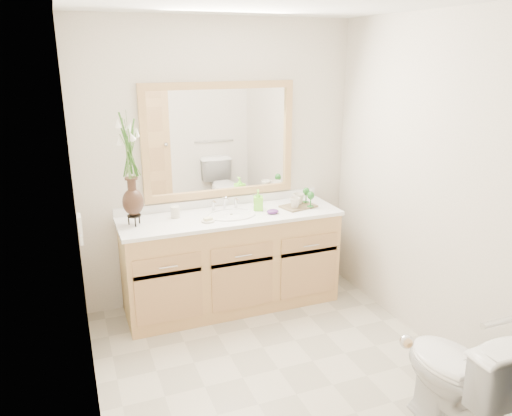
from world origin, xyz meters
name	(u,v)px	position (x,y,z in m)	size (l,w,h in m)	color
floor	(279,369)	(0.00, 0.00, 0.00)	(2.60, 2.60, 0.00)	beige
wall_back	(219,164)	(0.00, 1.30, 1.20)	(2.40, 0.02, 2.40)	silver
wall_front	(415,295)	(0.00, -1.30, 1.20)	(2.40, 0.02, 2.40)	silver
wall_left	(80,229)	(-1.20, 0.00, 1.20)	(0.02, 2.60, 2.40)	silver
wall_right	(435,187)	(1.20, 0.00, 1.20)	(0.02, 2.60, 2.40)	silver
vanity	(231,262)	(0.00, 1.01, 0.40)	(1.80, 0.55, 0.80)	tan
counter	(231,216)	(0.00, 1.01, 0.82)	(1.84, 0.57, 0.03)	white
sink	(231,221)	(0.00, 1.00, 0.78)	(0.38, 0.34, 0.23)	white
mirror	(220,141)	(0.00, 1.28, 1.41)	(1.32, 0.04, 0.97)	white
switch_plate	(80,224)	(-1.19, 0.76, 0.98)	(0.02, 0.12, 0.12)	white
door	(344,353)	(-0.30, -1.29, 1.00)	(0.80, 0.03, 2.00)	tan
toilet	(459,378)	(0.70, -0.92, 0.37)	(0.42, 0.75, 0.74)	white
flower_vase	(130,158)	(-0.78, 1.04, 1.36)	(0.19, 0.19, 0.79)	black
tumbler	(175,212)	(-0.45, 1.10, 0.88)	(0.07, 0.07, 0.09)	beige
soap_dish	(208,220)	(-0.23, 0.90, 0.84)	(0.11, 0.11, 0.03)	beige
soap_bottle	(258,201)	(0.26, 1.05, 0.91)	(0.07, 0.07, 0.16)	#7AEC37
purple_dish	(273,211)	(0.33, 0.91, 0.85)	(0.10, 0.08, 0.04)	#55246D
tray	(298,206)	(0.61, 1.00, 0.84)	(0.29, 0.19, 0.01)	brown
mug_left	(295,202)	(0.56, 0.95, 0.89)	(0.09, 0.09, 0.09)	beige
mug_right	(298,198)	(0.63, 1.04, 0.90)	(0.10, 0.10, 0.10)	beige
goblet_front	(311,196)	(0.70, 0.93, 0.94)	(0.06, 0.06, 0.14)	#236A23
goblet_back	(306,192)	(0.72, 1.06, 0.94)	(0.06, 0.06, 0.13)	#236A23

